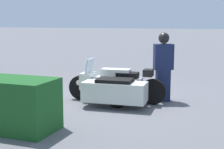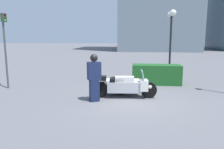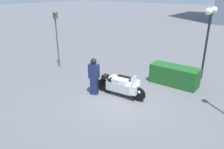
# 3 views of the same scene
# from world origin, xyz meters

# --- Properties ---
(ground_plane) EXTENTS (160.00, 160.00, 0.00)m
(ground_plane) POSITION_xyz_m (0.00, 0.00, 0.00)
(ground_plane) COLOR slate
(police_motorcycle) EXTENTS (2.70, 1.24, 1.17)m
(police_motorcycle) POSITION_xyz_m (-0.25, 0.67, 0.47)
(police_motorcycle) COLOR black
(police_motorcycle) RESTS_ON ground
(officer_rider) EXTENTS (0.59, 0.50, 1.88)m
(officer_rider) POSITION_xyz_m (-1.40, -0.26, 0.99)
(officer_rider) COLOR #192347
(officer_rider) RESTS_ON ground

